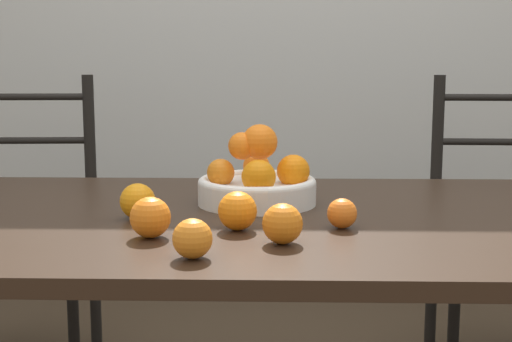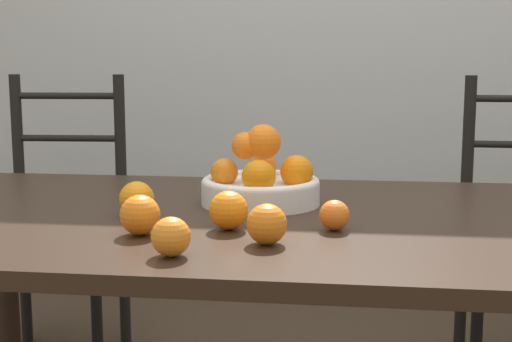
{
  "view_description": "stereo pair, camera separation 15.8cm",
  "coord_description": "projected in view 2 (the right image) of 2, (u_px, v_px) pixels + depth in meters",
  "views": [
    {
      "loc": [
        -0.08,
        -1.54,
        1.06
      ],
      "look_at": [
        -0.12,
        0.03,
        0.81
      ],
      "focal_mm": 50.0,
      "sensor_mm": 36.0,
      "label": 1
    },
    {
      "loc": [
        0.08,
        -1.53,
        1.06
      ],
      "look_at": [
        -0.12,
        0.03,
        0.81
      ],
      "focal_mm": 50.0,
      "sensor_mm": 36.0,
      "label": 2
    }
  ],
  "objects": [
    {
      "name": "dining_table",
      "position": [
        308.0,
        250.0,
        1.57
      ],
      "size": [
        1.99,
        0.96,
        0.72
      ],
      "color": "black",
      "rests_on": "ground_plane"
    },
    {
      "name": "orange_loose_2",
      "position": [
        137.0,
        199.0,
        1.54
      ],
      "size": [
        0.08,
        0.08,
        0.08
      ],
      "color": "orange",
      "rests_on": "dining_table"
    },
    {
      "name": "chair_left",
      "position": [
        59.0,
        228.0,
        2.49
      ],
      "size": [
        0.44,
        0.43,
        1.01
      ],
      "rotation": [
        0.0,
        0.0,
        0.06
      ],
      "color": "black",
      "rests_on": "ground_plane"
    },
    {
      "name": "orange_loose_3",
      "position": [
        140.0,
        215.0,
        1.38
      ],
      "size": [
        0.08,
        0.08,
        0.08
      ],
      "color": "orange",
      "rests_on": "dining_table"
    },
    {
      "name": "wall_back",
      "position": [
        330.0,
        2.0,
        2.97
      ],
      "size": [
        8.0,
        0.06,
        2.6
      ],
      "color": "beige",
      "rests_on": "ground_plane"
    },
    {
      "name": "orange_loose_1",
      "position": [
        334.0,
        215.0,
        1.42
      ],
      "size": [
        0.06,
        0.06,
        0.06
      ],
      "color": "orange",
      "rests_on": "dining_table"
    },
    {
      "name": "orange_loose_4",
      "position": [
        229.0,
        210.0,
        1.42
      ],
      "size": [
        0.08,
        0.08,
        0.08
      ],
      "color": "orange",
      "rests_on": "dining_table"
    },
    {
      "name": "orange_loose_5",
      "position": [
        171.0,
        237.0,
        1.23
      ],
      "size": [
        0.07,
        0.07,
        0.07
      ],
      "color": "orange",
      "rests_on": "dining_table"
    },
    {
      "name": "fruit_bowl",
      "position": [
        261.0,
        182.0,
        1.67
      ],
      "size": [
        0.28,
        0.28,
        0.19
      ],
      "color": "white",
      "rests_on": "dining_table"
    },
    {
      "name": "orange_loose_0",
      "position": [
        267.0,
        224.0,
        1.31
      ],
      "size": [
        0.08,
        0.08,
        0.08
      ],
      "color": "orange",
      "rests_on": "dining_table"
    }
  ]
}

